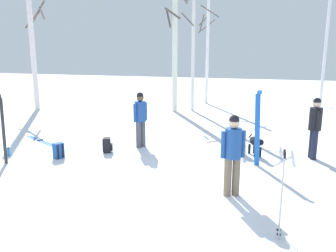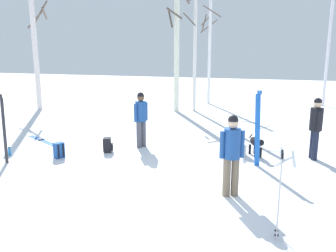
# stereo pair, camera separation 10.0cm
# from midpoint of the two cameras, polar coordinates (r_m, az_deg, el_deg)

# --- Properties ---
(ground_plane) EXTENTS (60.00, 60.00, 0.00)m
(ground_plane) POSITION_cam_midpoint_polar(r_m,az_deg,el_deg) (7.28, -8.64, -11.98)
(ground_plane) COLOR white
(person_1) EXTENTS (0.48, 0.34, 1.72)m
(person_1) POSITION_cam_midpoint_polar(r_m,az_deg,el_deg) (7.21, 10.21, -3.94)
(person_1) COLOR #72604C
(person_1) RESTS_ON ground_plane
(person_2) EXTENTS (0.34, 0.51, 1.72)m
(person_2) POSITION_cam_midpoint_polar(r_m,az_deg,el_deg) (10.32, 22.71, 0.27)
(person_2) COLOR #1E2338
(person_2) RESTS_ON ground_plane
(person_3) EXTENTS (0.34, 0.47, 1.72)m
(person_3) POSITION_cam_midpoint_polar(r_m,az_deg,el_deg) (10.70, -4.81, 1.63)
(person_3) COLOR #4C4C56
(person_3) RESTS_ON ground_plane
(dog) EXTENTS (0.48, 0.82, 0.57)m
(dog) POSITION_cam_midpoint_polar(r_m,az_deg,el_deg) (10.20, 13.92, -2.68)
(dog) COLOR black
(dog) RESTS_ON ground_plane
(ski_pair_planted_0) EXTENTS (0.20, 0.03, 1.98)m
(ski_pair_planted_0) POSITION_cam_midpoint_polar(r_m,az_deg,el_deg) (9.23, 14.15, -0.45)
(ski_pair_planted_0) COLOR blue
(ski_pair_planted_0) RESTS_ON ground_plane
(ski_pair_planted_1) EXTENTS (0.19, 0.07, 1.87)m
(ski_pair_planted_1) POSITION_cam_midpoint_polar(r_m,az_deg,el_deg) (10.08, -25.65, -0.58)
(ski_pair_planted_1) COLOR black
(ski_pair_planted_1) RESTS_ON ground_plane
(ski_pair_lying_0) EXTENTS (1.66, 1.01, 0.05)m
(ski_pair_lying_0) POSITION_cam_midpoint_polar(r_m,az_deg,el_deg) (12.36, -20.35, -2.24)
(ski_pair_lying_0) COLOR blue
(ski_pair_lying_0) RESTS_ON ground_plane
(ski_poles_0) EXTENTS (0.07, 0.25, 1.46)m
(ski_poles_0) POSITION_cam_midpoint_polar(r_m,az_deg,el_deg) (5.90, 17.69, -10.25)
(ski_poles_0) COLOR #B2B2BC
(ski_poles_0) RESTS_ON ground_plane
(backpack_0) EXTENTS (0.34, 0.32, 0.44)m
(backpack_0) POSITION_cam_midpoint_polar(r_m,az_deg,el_deg) (10.45, -10.19, -3.12)
(backpack_0) COLOR black
(backpack_0) RESTS_ON ground_plane
(backpack_1) EXTENTS (0.34, 0.32, 0.44)m
(backpack_1) POSITION_cam_midpoint_polar(r_m,az_deg,el_deg) (10.23, -17.81, -3.88)
(backpack_1) COLOR #1E4C99
(backpack_1) RESTS_ON ground_plane
(water_bottle_0) EXTENTS (0.08, 0.08, 0.26)m
(water_bottle_0) POSITION_cam_midpoint_polar(r_m,az_deg,el_deg) (10.95, -24.92, -3.89)
(water_bottle_0) COLOR #1E72BF
(water_bottle_0) RESTS_ON ground_plane
(birch_tree_0) EXTENTS (1.33, 1.05, 6.84)m
(birch_tree_0) POSITION_cam_midpoint_polar(r_m,az_deg,el_deg) (18.49, -21.51, 13.26)
(birch_tree_0) COLOR silver
(birch_tree_0) RESTS_ON ground_plane
(birch_tree_1) EXTENTS (1.14, 0.98, 6.62)m
(birch_tree_1) POSITION_cam_midpoint_polar(r_m,az_deg,el_deg) (16.74, 0.97, 14.08)
(birch_tree_1) COLOR silver
(birch_tree_1) RESTS_ON ground_plane
(birch_tree_2) EXTENTS (1.38, 1.37, 6.73)m
(birch_tree_2) POSITION_cam_midpoint_polar(r_m,az_deg,el_deg) (16.96, 4.04, 14.50)
(birch_tree_2) COLOR silver
(birch_tree_2) RESTS_ON ground_plane
(birch_tree_3) EXTENTS (1.24, 1.25, 5.75)m
(birch_tree_3) POSITION_cam_midpoint_polar(r_m,az_deg,el_deg) (19.40, 6.31, 12.54)
(birch_tree_3) COLOR white
(birch_tree_3) RESTS_ON ground_plane
(birch_tree_4) EXTENTS (1.37, 1.41, 7.06)m
(birch_tree_4) POSITION_cam_midpoint_polar(r_m,az_deg,el_deg) (20.18, 24.52, 13.48)
(birch_tree_4) COLOR silver
(birch_tree_4) RESTS_ON ground_plane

